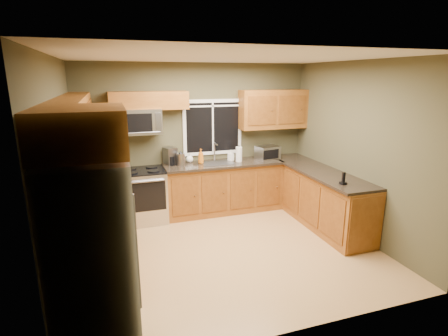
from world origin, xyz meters
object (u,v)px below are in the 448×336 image
microwave (138,122)px  soap_bottle_b (231,155)px  coffee_maker (170,157)px  soap_bottle_a (201,156)px  cordless_phone (343,181)px  range (143,195)px  kettle (181,159)px  soap_bottle_c (190,158)px  refrigerator (93,254)px  toaster_oven (268,153)px  paper_towel_roll (239,154)px

microwave → soap_bottle_b: 1.78m
coffee_maker → soap_bottle_a: 0.54m
soap_bottle_a → cordless_phone: size_ratio=1.45×
range → kettle: size_ratio=3.52×
soap_bottle_c → cordless_phone: bearing=-47.9°
microwave → range: bearing=-90.0°
refrigerator → soap_bottle_c: 3.39m
toaster_oven → soap_bottle_a: bearing=176.8°
paper_towel_roll → cordless_phone: (0.95, -1.80, -0.08)m
microwave → kettle: (0.68, -0.11, -0.67)m
paper_towel_roll → soap_bottle_b: paper_towel_roll is taller
range → cordless_phone: (2.71, -1.79, 0.53)m
refrigerator → soap_bottle_b: refrigerator is taller
paper_towel_roll → microwave: bearing=175.9°
soap_bottle_c → cordless_phone: cordless_phone is taller
toaster_oven → refrigerator: bearing=-137.5°
coffee_maker → kettle: size_ratio=1.15×
microwave → soap_bottle_a: 1.24m
paper_towel_roll → soap_bottle_a: paper_towel_roll is taller
range → cordless_phone: 3.29m
soap_bottle_c → paper_towel_roll: bearing=-14.2°
range → toaster_oven: 2.41m
coffee_maker → paper_towel_roll: coffee_maker is taller
soap_bottle_a → soap_bottle_c: size_ratio=1.59×
kettle → soap_bottle_c: bearing=45.0°
kettle → coffee_maker: bearing=138.9°
range → coffee_maker: bearing=18.0°
kettle → soap_bottle_a: (0.37, 0.05, 0.01)m
cordless_phone → paper_towel_roll: bearing=117.8°
refrigerator → soap_bottle_a: 3.34m
range → cordless_phone: cordless_phone is taller
refrigerator → range: 2.89m
kettle → toaster_oven: bearing=-0.8°
coffee_maker → soap_bottle_c: bearing=9.6°
range → soap_bottle_b: size_ratio=4.70×
toaster_oven → coffee_maker: (-1.82, 0.16, 0.02)m
coffee_maker → soap_bottle_c: size_ratio=1.84×
coffee_maker → cordless_phone: coffee_maker is taller
toaster_oven → soap_bottle_a: size_ratio=1.74×
range → paper_towel_roll: 1.86m
coffee_maker → soap_bottle_b: 1.13m
coffee_maker → soap_bottle_a: coffee_maker is taller
coffee_maker → kettle: 0.21m
soap_bottle_c → cordless_phone: size_ratio=0.91×
coffee_maker → toaster_oven: bearing=-5.1°
cordless_phone → kettle: bearing=138.1°
paper_towel_roll → soap_bottle_b: 0.17m
kettle → cordless_phone: bearing=-41.9°
coffee_maker → cordless_phone: size_ratio=1.68×
refrigerator → range: size_ratio=1.92×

